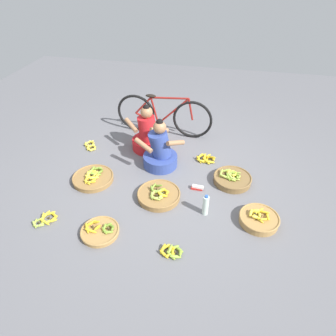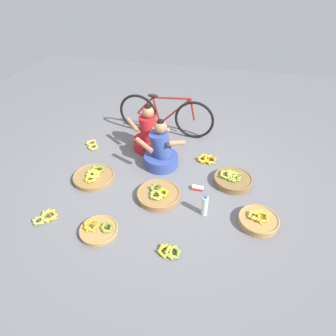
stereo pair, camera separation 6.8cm
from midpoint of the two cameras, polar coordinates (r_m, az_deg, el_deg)
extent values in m
plane|color=slate|center=(4.30, 1.07, -2.14)|extent=(10.00, 10.00, 0.00)
cylinder|color=#334793|center=(4.52, -0.92, 1.52)|extent=(0.52, 0.52, 0.18)
cylinder|color=#334793|center=(4.36, -0.96, 4.62)|extent=(0.44, 0.40, 0.45)
sphere|color=#9E704C|center=(4.21, -1.00, 7.89)|extent=(0.19, 0.19, 0.19)
sphere|color=black|center=(4.17, -1.01, 8.80)|extent=(0.10, 0.10, 0.10)
cylinder|color=#9E704C|center=(4.20, -4.16, 4.44)|extent=(0.31, 0.19, 0.16)
cylinder|color=#9E704C|center=(4.24, 2.07, 4.86)|extent=(0.25, 0.28, 0.16)
cylinder|color=red|center=(4.93, -3.22, 4.79)|extent=(0.52, 0.52, 0.18)
cylinder|color=red|center=(4.78, -3.34, 7.70)|extent=(0.36, 0.33, 0.42)
sphere|color=#9E704C|center=(4.65, -3.47, 10.74)|extent=(0.19, 0.19, 0.19)
sphere|color=black|center=(4.61, -3.50, 11.58)|extent=(0.10, 0.10, 0.10)
cylinder|color=#9E704C|center=(4.73, -6.45, 8.29)|extent=(0.28, 0.25, 0.16)
cylinder|color=#9E704C|center=(4.57, -1.04, 7.40)|extent=(0.28, 0.25, 0.16)
torus|color=black|center=(5.35, -5.46, 10.60)|extent=(0.69, 0.07, 0.68)
torus|color=black|center=(5.11, 5.47, 9.21)|extent=(0.69, 0.07, 0.68)
cylinder|color=maroon|center=(5.12, 1.69, 10.83)|extent=(0.55, 0.05, 0.55)
cylinder|color=maroon|center=(5.21, -1.84, 11.01)|extent=(0.15, 0.04, 0.49)
cylinder|color=maroon|center=(5.03, 1.06, 13.36)|extent=(0.65, 0.06, 0.08)
cylinder|color=maroon|center=(5.33, -3.32, 9.62)|extent=(0.42, 0.05, 0.18)
cylinder|color=maroon|center=(5.24, -4.05, 12.01)|extent=(0.31, 0.04, 0.35)
cylinder|color=maroon|center=(5.03, 5.14, 11.16)|extent=(0.11, 0.04, 0.38)
ellipsoid|color=black|center=(5.11, -2.56, 13.79)|extent=(0.18, 0.08, 0.05)
cylinder|color=olive|center=(3.98, -1.37, -5.31)|extent=(0.57, 0.57, 0.08)
torus|color=olive|center=(3.95, -1.37, -4.88)|extent=(0.58, 0.58, 0.02)
ellipsoid|color=gold|center=(3.91, 0.24, -4.82)|extent=(0.05, 0.12, 0.08)
ellipsoid|color=gold|center=(3.95, 0.02, -4.46)|extent=(0.12, 0.09, 0.06)
ellipsoid|color=gold|center=(3.95, -0.84, -4.37)|extent=(0.12, 0.11, 0.06)
ellipsoid|color=gold|center=(3.90, -1.14, -5.09)|extent=(0.11, 0.11, 0.06)
ellipsoid|color=gold|center=(3.88, -0.52, -5.32)|extent=(0.13, 0.06, 0.06)
sphere|color=#382D19|center=(3.92, -0.51, -4.78)|extent=(0.03, 0.03, 0.03)
ellipsoid|color=olive|center=(3.96, -0.97, -4.21)|extent=(0.05, 0.14, 0.07)
ellipsoid|color=olive|center=(4.02, -1.39, -3.41)|extent=(0.14, 0.06, 0.08)
ellipsoid|color=olive|center=(4.01, -2.46, -3.65)|extent=(0.08, 0.14, 0.07)
ellipsoid|color=olive|center=(3.97, -2.61, -4.14)|extent=(0.10, 0.13, 0.08)
ellipsoid|color=olive|center=(3.93, -1.62, -4.51)|extent=(0.14, 0.09, 0.08)
sphere|color=#382D19|center=(3.98, -1.77, -4.01)|extent=(0.03, 0.03, 0.03)
ellipsoid|color=#9EB747|center=(3.86, -0.96, -5.46)|extent=(0.07, 0.15, 0.08)
ellipsoid|color=#9EB747|center=(3.91, -1.04, -4.90)|extent=(0.13, 0.12, 0.06)
ellipsoid|color=#9EB747|center=(3.93, -1.73, -4.56)|extent=(0.14, 0.06, 0.09)
ellipsoid|color=#9EB747|center=(3.91, -2.54, -4.91)|extent=(0.08, 0.15, 0.07)
ellipsoid|color=#9EB747|center=(3.89, -2.69, -5.34)|extent=(0.08, 0.15, 0.06)
ellipsoid|color=#9EB747|center=(3.84, -2.02, -5.87)|extent=(0.14, 0.04, 0.06)
ellipsoid|color=#9EB747|center=(3.84, -1.46, -5.82)|extent=(0.14, 0.11, 0.07)
sphere|color=#382D19|center=(3.88, -1.78, -5.24)|extent=(0.03, 0.03, 0.03)
cylinder|color=olive|center=(4.40, -13.74, -1.80)|extent=(0.58, 0.58, 0.07)
torus|color=olive|center=(4.38, -13.80, -1.47)|extent=(0.59, 0.59, 0.02)
ellipsoid|color=yellow|center=(4.34, -13.01, -1.35)|extent=(0.04, 0.15, 0.06)
ellipsoid|color=yellow|center=(4.37, -13.00, -0.94)|extent=(0.12, 0.13, 0.07)
ellipsoid|color=yellow|center=(4.41, -13.46, -0.67)|extent=(0.15, 0.03, 0.07)
ellipsoid|color=yellow|center=(4.40, -14.46, -0.90)|extent=(0.07, 0.15, 0.08)
ellipsoid|color=yellow|center=(4.37, -14.67, -1.23)|extent=(0.09, 0.15, 0.09)
ellipsoid|color=yellow|center=(4.32, -14.15, -1.75)|extent=(0.15, 0.04, 0.06)
ellipsoid|color=yellow|center=(4.31, -13.59, -1.68)|extent=(0.14, 0.12, 0.07)
sphere|color=#382D19|center=(4.36, -13.80, -1.20)|extent=(0.03, 0.03, 0.03)
ellipsoid|color=olive|center=(4.39, -12.41, -0.58)|extent=(0.05, 0.16, 0.08)
ellipsoid|color=olive|center=(4.46, -12.53, 0.02)|extent=(0.16, 0.10, 0.08)
ellipsoid|color=olive|center=(4.48, -13.11, 0.07)|extent=(0.16, 0.09, 0.06)
ellipsoid|color=olive|center=(4.46, -13.92, -0.20)|extent=(0.06, 0.16, 0.08)
ellipsoid|color=olive|center=(4.40, -13.93, -0.80)|extent=(0.15, 0.11, 0.08)
ellipsoid|color=olive|center=(4.37, -13.25, -0.98)|extent=(0.16, 0.09, 0.07)
sphere|color=#382D19|center=(4.43, -13.19, -0.45)|extent=(0.03, 0.03, 0.03)
ellipsoid|color=yellow|center=(4.37, -13.39, -1.03)|extent=(0.06, 0.14, 0.08)
ellipsoid|color=yellow|center=(4.42, -13.84, -0.51)|extent=(0.13, 0.04, 0.09)
ellipsoid|color=yellow|center=(4.42, -14.72, -0.84)|extent=(0.06, 0.14, 0.06)
ellipsoid|color=yellow|center=(4.35, -14.52, -1.50)|extent=(0.14, 0.05, 0.06)
sphere|color=#382D19|center=(4.39, -14.13, -1.05)|extent=(0.03, 0.03, 0.03)
ellipsoid|color=yellow|center=(4.26, -13.70, -2.17)|extent=(0.04, 0.13, 0.08)
ellipsoid|color=yellow|center=(4.30, -13.62, -1.88)|extent=(0.11, 0.12, 0.06)
ellipsoid|color=yellow|center=(4.33, -14.12, -1.55)|extent=(0.13, 0.05, 0.08)
ellipsoid|color=yellow|center=(4.33, -14.81, -1.77)|extent=(0.08, 0.13, 0.07)
ellipsoid|color=yellow|center=(4.30, -15.05, -2.12)|extent=(0.07, 0.13, 0.06)
ellipsoid|color=yellow|center=(4.27, -14.88, -2.47)|extent=(0.13, 0.08, 0.06)
ellipsoid|color=yellow|center=(4.25, -14.03, -2.42)|extent=(0.10, 0.11, 0.08)
sphere|color=#382D19|center=(4.29, -14.33, -2.08)|extent=(0.03, 0.03, 0.03)
cylinder|color=#A87F47|center=(3.82, 17.53, -9.78)|extent=(0.47, 0.47, 0.09)
torus|color=#A87F47|center=(3.78, 17.66, -9.32)|extent=(0.49, 0.49, 0.02)
ellipsoid|color=yellow|center=(3.79, 19.08, -9.08)|extent=(0.04, 0.16, 0.06)
ellipsoid|color=yellow|center=(3.82, 18.35, -8.33)|extent=(0.16, 0.08, 0.07)
ellipsoid|color=yellow|center=(3.81, 17.42, -8.25)|extent=(0.15, 0.11, 0.08)
ellipsoid|color=yellow|center=(3.78, 16.97, -8.72)|extent=(0.07, 0.16, 0.06)
ellipsoid|color=yellow|center=(3.73, 17.44, -9.57)|extent=(0.15, 0.11, 0.07)
ellipsoid|color=yellow|center=(3.73, 18.65, -9.66)|extent=(0.15, 0.11, 0.08)
sphere|color=#382D19|center=(3.77, 18.01, -9.02)|extent=(0.03, 0.03, 0.03)
ellipsoid|color=yellow|center=(3.77, 17.67, -8.86)|extent=(0.04, 0.12, 0.08)
ellipsoid|color=yellow|center=(3.80, 16.78, -8.17)|extent=(0.13, 0.06, 0.08)
ellipsoid|color=yellow|center=(3.77, 16.10, -8.60)|extent=(0.06, 0.13, 0.07)
ellipsoid|color=yellow|center=(3.73, 17.02, -9.33)|extent=(0.13, 0.06, 0.07)
sphere|color=#382D19|center=(3.76, 16.88, -8.77)|extent=(0.04, 0.04, 0.04)
cylinder|color=brown|center=(4.31, 12.84, -2.37)|extent=(0.53, 0.53, 0.09)
torus|color=brown|center=(4.29, 12.92, -1.91)|extent=(0.54, 0.54, 0.02)
ellipsoid|color=#9EB747|center=(4.26, 14.15, -1.84)|extent=(0.06, 0.16, 0.08)
ellipsoid|color=#9EB747|center=(4.33, 13.53, -1.10)|extent=(0.16, 0.07, 0.08)
ellipsoid|color=#9EB747|center=(4.30, 12.47, -1.26)|extent=(0.10, 0.15, 0.07)
ellipsoid|color=#9EB747|center=(4.23, 12.64, -1.91)|extent=(0.14, 0.12, 0.09)
ellipsoid|color=#9EB747|center=(4.22, 13.42, -2.21)|extent=(0.16, 0.06, 0.07)
sphere|color=#382D19|center=(4.27, 13.25, -1.65)|extent=(0.03, 0.03, 0.03)
ellipsoid|color=yellow|center=(4.29, 13.42, -1.40)|extent=(0.06, 0.12, 0.07)
ellipsoid|color=yellow|center=(4.34, 13.14, -0.94)|extent=(0.12, 0.09, 0.07)
ellipsoid|color=yellow|center=(4.34, 12.56, -0.87)|extent=(0.12, 0.08, 0.06)
ellipsoid|color=yellow|center=(4.31, 12.17, -1.02)|extent=(0.07, 0.12, 0.06)
ellipsoid|color=yellow|center=(4.29, 12.12, -1.29)|extent=(0.07, 0.12, 0.06)
ellipsoid|color=yellow|center=(4.27, 12.58, -1.66)|extent=(0.12, 0.06, 0.05)
ellipsoid|color=yellow|center=(4.27, 13.26, -1.53)|extent=(0.10, 0.11, 0.08)
sphere|color=#382D19|center=(4.30, 12.78, -1.23)|extent=(0.03, 0.03, 0.03)
ellipsoid|color=#9EB747|center=(4.28, 12.58, -1.47)|extent=(0.04, 0.16, 0.06)
ellipsoid|color=#9EB747|center=(4.33, 11.58, -0.64)|extent=(0.16, 0.06, 0.09)
ellipsoid|color=#9EB747|center=(4.29, 10.77, -1.07)|extent=(0.06, 0.16, 0.07)
ellipsoid|color=#9EB747|center=(4.22, 11.43, -1.80)|extent=(0.16, 0.06, 0.07)
sphere|color=#382D19|center=(4.28, 11.67, -1.28)|extent=(0.03, 0.03, 0.03)
ellipsoid|color=#8CAD38|center=(4.26, 13.76, -1.84)|extent=(0.03, 0.15, 0.08)
ellipsoid|color=#8CAD38|center=(4.30, 13.45, -1.37)|extent=(0.14, 0.11, 0.08)
ellipsoid|color=#8CAD38|center=(4.30, 12.70, -1.14)|extent=(0.15, 0.07, 0.08)
ellipsoid|color=#8CAD38|center=(4.29, 12.24, -1.33)|extent=(0.12, 0.13, 0.06)
ellipsoid|color=#8CAD38|center=(4.23, 12.10, -1.85)|extent=(0.10, 0.14, 0.08)
ellipsoid|color=#8CAD38|center=(4.21, 12.62, -2.30)|extent=(0.15, 0.06, 0.05)
ellipsoid|color=#8CAD38|center=(4.22, 13.41, -2.29)|extent=(0.13, 0.12, 0.05)
sphere|color=#382D19|center=(4.26, 12.88, -1.77)|extent=(0.03, 0.03, 0.03)
cylinder|color=#A87F47|center=(3.65, -12.69, -11.75)|extent=(0.44, 0.44, 0.05)
torus|color=#A87F47|center=(3.63, -12.75, -11.47)|extent=(0.46, 0.46, 0.02)
ellipsoid|color=olive|center=(3.58, -10.38, -11.25)|extent=(0.05, 0.12, 0.07)
ellipsoid|color=olive|center=(3.61, -10.57, -10.77)|extent=(0.12, 0.08, 0.07)
ellipsoid|color=olive|center=(3.63, -11.23, -10.60)|extent=(0.12, 0.08, 0.08)
ellipsoid|color=olive|center=(3.61, -11.91, -11.03)|extent=(0.04, 0.12, 0.07)
ellipsoid|color=olive|center=(3.59, -11.89, -11.60)|extent=(0.11, 0.10, 0.05)
ellipsoid|color=olive|center=(3.57, -11.15, -11.87)|extent=(0.12, 0.07, 0.05)
sphere|color=#382D19|center=(3.60, -11.17, -11.23)|extent=(0.03, 0.03, 0.03)
ellipsoid|color=gold|center=(3.63, -13.16, -10.91)|extent=(0.04, 0.15, 0.09)
ellipsoid|color=gold|center=(3.69, -13.57, -9.93)|extent=(0.15, 0.04, 0.09)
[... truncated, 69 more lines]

